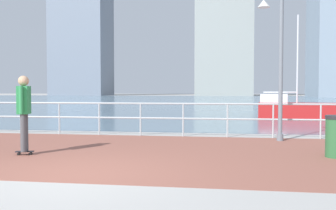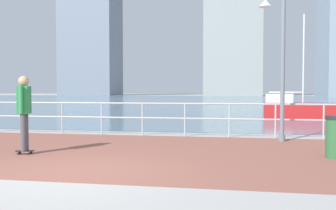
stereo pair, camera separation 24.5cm
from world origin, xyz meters
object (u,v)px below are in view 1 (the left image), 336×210
Objects in this scene: skateboarder at (24,107)px; trash_bin at (336,136)px; lamppost at (275,50)px; sailboat_white at (294,109)px.

skateboarder is 7.03m from trash_bin.
skateboarder is at bearing -151.85° from lamppost.
lamppost is 9.51m from sailboat_white.
sailboat_white is (8.27, 12.20, -0.58)m from skateboarder.
lamppost is 2.63× the size of skateboarder.
sailboat_white reaches higher than skateboarder.
trash_bin is 11.56m from sailboat_white.
lamppost reaches higher than trash_bin.
lamppost is at bearing 111.12° from trash_bin.
skateboarder is 1.95× the size of trash_bin.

